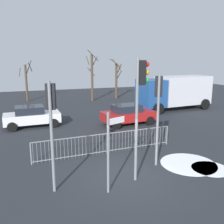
% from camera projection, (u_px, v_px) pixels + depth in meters
% --- Properties ---
extents(ground_plane, '(60.00, 60.00, 0.00)m').
position_uv_depth(ground_plane, '(126.00, 176.00, 10.28)').
color(ground_plane, '#26282D').
extents(traffic_light_mid_left, '(0.56, 0.36, 4.79)m').
position_uv_depth(traffic_light_mid_left, '(140.00, 93.00, 9.30)').
color(traffic_light_mid_left, slate).
rests_on(traffic_light_mid_left, ground).
extents(traffic_light_rear_left, '(0.39, 0.53, 4.11)m').
position_uv_depth(traffic_light_rear_left, '(158.00, 99.00, 10.87)').
color(traffic_light_rear_left, slate).
rests_on(traffic_light_rear_left, ground).
extents(traffic_light_mid_right, '(0.37, 0.55, 4.02)m').
position_uv_depth(traffic_light_mid_right, '(51.00, 111.00, 8.65)').
color(traffic_light_mid_right, slate).
rests_on(traffic_light_mid_right, ground).
extents(direction_sign_post, '(0.75, 0.33, 2.97)m').
position_uv_depth(direction_sign_post, '(110.00, 148.00, 8.74)').
color(direction_sign_post, slate).
rests_on(direction_sign_post, ground).
extents(pedestrian_guard_railing, '(7.35, 0.49, 1.07)m').
position_uv_depth(pedestrian_guard_railing, '(106.00, 143.00, 12.61)').
color(pedestrian_guard_railing, slate).
rests_on(pedestrian_guard_railing, ground).
extents(car_red_mid, '(3.93, 2.19, 1.47)m').
position_uv_depth(car_red_mid, '(128.00, 114.00, 18.14)').
color(car_red_mid, maroon).
rests_on(car_red_mid, ground).
extents(car_white_near, '(3.87, 2.06, 1.47)m').
position_uv_depth(car_white_near, '(32.00, 116.00, 17.54)').
color(car_white_near, silver).
rests_on(car_white_near, ground).
extents(delivery_truck, '(7.23, 3.25, 3.10)m').
position_uv_depth(delivery_truck, '(175.00, 91.00, 23.27)').
color(delivery_truck, silver).
rests_on(delivery_truck, ground).
extents(bare_tree_left, '(1.31, 1.33, 5.63)m').
position_uv_depth(bare_tree_left, '(92.00, 76.00, 27.70)').
color(bare_tree_left, '#473828').
rests_on(bare_tree_left, ground).
extents(bare_tree_centre, '(1.44, 1.44, 4.54)m').
position_uv_depth(bare_tree_centre, '(26.00, 81.00, 27.78)').
color(bare_tree_centre, '#473828').
rests_on(bare_tree_centre, ground).
extents(bare_tree_right, '(1.52, 1.52, 4.74)m').
position_uv_depth(bare_tree_right, '(116.00, 79.00, 29.62)').
color(bare_tree_right, '#473828').
rests_on(bare_tree_right, ground).
extents(snow_patch_kerb, '(2.54, 2.54, 0.01)m').
position_uv_depth(snow_patch_kerb, '(188.00, 164.00, 11.45)').
color(snow_patch_kerb, white).
rests_on(snow_patch_kerb, ground).
extents(snow_patch_island, '(1.63, 1.63, 0.01)m').
position_uv_depth(snow_patch_island, '(210.00, 169.00, 10.94)').
color(snow_patch_island, white).
rests_on(snow_patch_island, ground).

